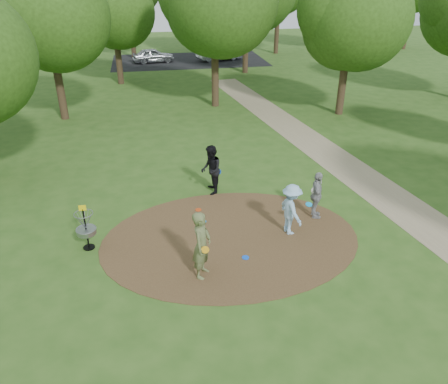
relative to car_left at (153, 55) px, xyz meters
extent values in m
plane|color=#2D5119|center=(1.28, -29.55, -0.63)|extent=(100.00, 100.00, 0.00)
cylinder|color=#47301C|center=(1.28, -29.55, -0.62)|extent=(8.40, 8.40, 0.02)
cube|color=#8C7A5B|center=(7.78, -27.55, -0.62)|extent=(7.55, 39.89, 0.01)
cube|color=black|center=(3.28, 0.45, -0.62)|extent=(14.00, 8.00, 0.01)
imported|color=#5D663B|center=(0.11, -31.24, 0.41)|extent=(0.77, 0.89, 2.07)
cylinder|color=#F8A71B|center=(0.16, -31.56, 0.46)|extent=(0.22, 0.08, 0.22)
imported|color=#98C1E3|center=(3.27, -29.55, 0.25)|extent=(0.87, 1.25, 1.76)
cylinder|color=#0C8FD5|center=(3.86, -29.58, 0.40)|extent=(0.23, 0.23, 0.08)
imported|color=black|center=(1.17, -26.22, 0.34)|extent=(0.79, 0.99, 1.94)
cylinder|color=blue|center=(1.45, -26.21, 0.23)|extent=(0.23, 0.09, 0.22)
imported|color=#959497|center=(4.46, -28.74, 0.23)|extent=(0.68, 1.09, 1.72)
cylinder|color=white|center=(4.32, -28.78, 0.47)|extent=(0.23, 0.13, 0.22)
cylinder|color=#1775BE|center=(0.54, -28.38, -0.60)|extent=(0.22, 0.22, 0.02)
cylinder|color=blue|center=(1.51, -30.69, -0.60)|extent=(0.22, 0.22, 0.02)
cylinder|color=#CA3F14|center=(0.48, -27.54, -0.60)|extent=(0.22, 0.22, 0.02)
imported|color=#ABADB3|center=(0.00, 0.00, 0.00)|extent=(3.86, 2.03, 1.25)
imported|color=#A0A3A7|center=(6.03, -0.14, 0.06)|extent=(4.38, 2.51, 1.36)
cylinder|color=black|center=(-3.22, -29.25, 0.05)|extent=(0.05, 0.05, 1.35)
cylinder|color=black|center=(-3.22, -29.25, -0.61)|extent=(0.36, 0.36, 0.04)
cylinder|color=gray|center=(-3.22, -29.25, -0.01)|extent=(0.60, 0.60, 0.16)
torus|color=gray|center=(-3.22, -29.25, 0.07)|extent=(0.63, 0.63, 0.03)
torus|color=gray|center=(-3.22, -29.25, 0.62)|extent=(0.58, 0.58, 0.02)
cube|color=yellow|center=(-3.22, -29.25, 0.82)|extent=(0.22, 0.02, 0.18)
cylinder|color=#332316|center=(-5.72, -15.55, 1.27)|extent=(0.44, 0.44, 3.80)
sphere|color=#274612|center=(-5.72, -15.55, 4.74)|extent=(5.71, 5.71, 5.71)
cylinder|color=#332316|center=(3.28, -14.55, 1.46)|extent=(0.44, 0.44, 4.18)
sphere|color=#274612|center=(3.28, -14.55, 5.31)|extent=(6.39, 6.39, 6.39)
cylinder|color=#332316|center=(10.28, -17.55, 1.18)|extent=(0.44, 0.44, 3.61)
sphere|color=#274612|center=(10.28, -17.55, 4.50)|extent=(5.51, 5.51, 5.51)
cylinder|color=#332316|center=(-2.72, -7.55, 1.08)|extent=(0.44, 0.44, 3.42)
sphere|color=#274612|center=(-2.72, -7.55, 4.15)|extent=(4.94, 4.94, 4.94)
cylinder|color=#332316|center=(7.28, -5.55, 1.56)|extent=(0.44, 0.44, 4.37)
camera|label=1|loc=(-1.11, -41.23, 7.32)|focal=35.00mm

